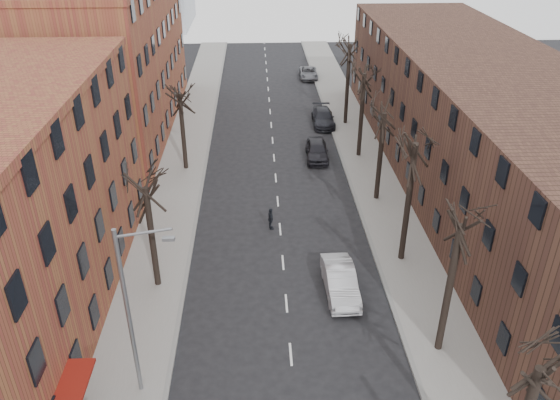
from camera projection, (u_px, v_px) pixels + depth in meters
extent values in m
cube|color=gray|center=(183.00, 164.00, 47.56)|extent=(4.00, 90.00, 0.15)
cube|color=gray|center=(365.00, 160.00, 48.19)|extent=(4.00, 90.00, 0.15)
cube|color=brown|center=(102.00, 59.00, 51.72)|extent=(12.00, 28.00, 14.00)
cube|color=#482C21|center=(485.00, 127.00, 41.74)|extent=(12.00, 50.00, 10.00)
cylinder|color=slate|center=(129.00, 317.00, 23.62)|extent=(0.20, 0.20, 9.00)
cylinder|color=slate|center=(142.00, 233.00, 21.57)|extent=(2.39, 0.12, 0.46)
cube|color=slate|center=(168.00, 239.00, 21.75)|extent=(0.50, 0.22, 0.14)
imported|color=#B0B1B7|center=(340.00, 281.00, 31.82)|extent=(1.87, 4.97, 1.62)
imported|color=black|center=(317.00, 150.00, 48.27)|extent=(2.09, 4.81, 1.62)
imported|color=black|center=(323.00, 117.00, 55.54)|extent=(2.19, 5.26, 1.52)
imported|color=slate|center=(309.00, 73.00, 69.86)|extent=(2.33, 4.84, 1.33)
imported|color=black|center=(271.00, 219.00, 37.98)|extent=(0.53, 1.00, 1.62)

